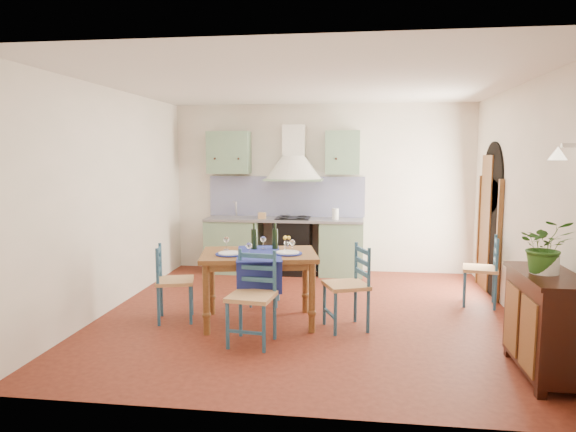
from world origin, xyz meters
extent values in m
plane|color=#4E1910|center=(0.00, 0.00, 0.00)|extent=(5.00, 5.00, 0.00)
cube|color=beige|center=(0.00, 2.50, 1.40)|extent=(5.00, 0.04, 2.80)
cube|color=gray|center=(-1.45, 2.19, 0.44)|extent=(0.90, 0.60, 0.88)
cube|color=gray|center=(0.35, 2.19, 0.44)|extent=(0.70, 0.60, 0.88)
cube|color=black|center=(-0.45, 2.19, 0.44)|extent=(0.60, 0.58, 0.88)
cube|color=gray|center=(-0.60, 2.19, 0.90)|extent=(2.60, 0.64, 0.04)
cube|color=silver|center=(-1.45, 2.19, 0.90)|extent=(0.45, 0.40, 0.03)
cylinder|color=silver|center=(-1.45, 2.37, 1.05)|extent=(0.02, 0.02, 0.26)
cube|color=black|center=(-0.45, 2.19, 0.93)|extent=(0.55, 0.48, 0.02)
cube|color=black|center=(-0.60, 2.24, 0.04)|extent=(2.60, 0.50, 0.08)
cube|color=#0A105F|center=(-0.60, 2.46, 1.26)|extent=(2.65, 0.05, 0.68)
cube|color=gray|center=(-1.55, 2.32, 2.00)|extent=(0.70, 0.34, 0.70)
cube|color=gray|center=(0.35, 2.32, 2.00)|extent=(0.55, 0.34, 0.70)
cone|color=beige|center=(-0.45, 2.25, 1.75)|extent=(0.96, 0.96, 0.40)
cube|color=beige|center=(-0.45, 2.34, 2.20)|extent=(0.36, 0.30, 0.50)
cube|color=beige|center=(2.50, 0.00, 1.40)|extent=(0.04, 5.00, 2.80)
cube|color=black|center=(2.48, 1.40, 0.82)|extent=(0.03, 1.00, 1.65)
cylinder|color=black|center=(2.48, 1.40, 1.65)|extent=(0.03, 1.00, 1.00)
cube|color=brown|center=(2.46, 0.86, 0.82)|extent=(0.06, 0.06, 1.65)
cube|color=brown|center=(2.46, 1.94, 0.82)|extent=(0.06, 0.06, 1.65)
cube|color=brown|center=(2.47, 1.62, 0.98)|extent=(0.04, 0.55, 1.96)
cylinder|color=silver|center=(2.44, -1.30, 2.05)|extent=(0.15, 0.04, 0.04)
cone|color=#FFEDC6|center=(2.34, -1.30, 1.98)|extent=(0.16, 0.16, 0.12)
cube|color=beige|center=(-2.50, 0.00, 1.40)|extent=(0.04, 5.00, 2.80)
cube|color=silver|center=(0.00, 0.00, 2.80)|extent=(5.00, 5.00, 0.01)
cube|color=brown|center=(-0.53, -0.39, 0.81)|extent=(1.46, 1.12, 0.05)
cube|color=brown|center=(-0.53, -0.39, 0.74)|extent=(1.31, 0.96, 0.08)
cylinder|color=brown|center=(-1.03, -0.86, 0.39)|extent=(0.08, 0.08, 0.78)
cylinder|color=brown|center=(-1.17, -0.15, 0.39)|extent=(0.08, 0.08, 0.78)
cylinder|color=brown|center=(0.11, -0.63, 0.39)|extent=(0.08, 0.08, 0.78)
cylinder|color=brown|center=(-0.03, 0.08, 0.39)|extent=(0.08, 0.08, 0.78)
cube|color=navy|center=(-0.52, -0.45, 0.84)|extent=(0.68, 1.06, 0.01)
cube|color=navy|center=(-0.44, -0.83, 0.65)|extent=(0.49, 0.11, 0.38)
cylinder|color=navy|center=(-0.83, -0.56, 0.85)|extent=(0.33, 0.33, 0.01)
cylinder|color=white|center=(-0.83, -0.56, 0.86)|extent=(0.26, 0.26, 0.01)
cylinder|color=navy|center=(-0.19, -0.44, 0.85)|extent=(0.33, 0.33, 0.01)
cylinder|color=white|center=(-0.19, -0.44, 0.86)|extent=(0.26, 0.26, 0.01)
cylinder|color=black|center=(-0.63, -0.19, 0.99)|extent=(0.07, 0.07, 0.32)
cylinder|color=black|center=(-0.38, -0.14, 0.99)|extent=(0.07, 0.07, 0.32)
cylinder|color=white|center=(-0.24, -0.17, 0.89)|extent=(0.05, 0.05, 0.10)
sphere|color=yellow|center=(-0.24, -0.17, 0.98)|extent=(0.10, 0.10, 0.10)
cylinder|color=navy|center=(-0.70, -1.24, 0.25)|extent=(0.04, 0.04, 0.49)
cylinder|color=navy|center=(-0.65, -0.86, 0.48)|extent=(0.04, 0.04, 0.97)
cylinder|color=navy|center=(-0.32, -1.29, 0.25)|extent=(0.04, 0.04, 0.49)
cylinder|color=navy|center=(-0.27, -0.91, 0.48)|extent=(0.04, 0.04, 0.97)
cube|color=tan|center=(-0.48, -1.08, 0.51)|extent=(0.50, 0.50, 0.04)
cube|color=navy|center=(-0.46, -0.89, 0.64)|extent=(0.41, 0.08, 0.05)
cube|color=navy|center=(-0.46, -0.89, 0.77)|extent=(0.41, 0.08, 0.05)
cube|color=navy|center=(-0.46, -0.89, 0.90)|extent=(0.41, 0.08, 0.05)
cube|color=navy|center=(-0.51, -1.27, 0.19)|extent=(0.39, 0.08, 0.03)
cylinder|color=navy|center=(-0.45, 0.55, 0.21)|extent=(0.03, 0.03, 0.43)
cylinder|color=navy|center=(-0.43, 0.21, 0.42)|extent=(0.03, 0.03, 0.83)
cylinder|color=navy|center=(-0.78, 0.52, 0.21)|extent=(0.03, 0.03, 0.43)
cylinder|color=navy|center=(-0.76, 0.19, 0.42)|extent=(0.03, 0.03, 0.83)
cube|color=tan|center=(-0.60, 0.37, 0.44)|extent=(0.41, 0.41, 0.04)
cube|color=navy|center=(-0.59, 0.20, 0.55)|extent=(0.35, 0.05, 0.04)
cube|color=navy|center=(-0.59, 0.20, 0.67)|extent=(0.35, 0.05, 0.04)
cube|color=navy|center=(-0.59, 0.20, 0.78)|extent=(0.35, 0.05, 0.04)
cube|color=navy|center=(-0.61, 0.53, 0.17)|extent=(0.33, 0.05, 0.02)
cylinder|color=navy|center=(-1.31, -0.56, 0.23)|extent=(0.04, 0.04, 0.46)
cylinder|color=navy|center=(-1.66, -0.66, 0.45)|extent=(0.04, 0.04, 0.91)
cylinder|color=navy|center=(-1.41, -0.21, 0.23)|extent=(0.04, 0.04, 0.46)
cylinder|color=navy|center=(-1.76, -0.31, 0.45)|extent=(0.04, 0.04, 0.91)
cube|color=tan|center=(-1.54, -0.43, 0.48)|extent=(0.52, 0.52, 0.04)
cube|color=navy|center=(-1.71, -0.48, 0.61)|extent=(0.13, 0.38, 0.05)
cube|color=navy|center=(-1.71, -0.48, 0.73)|extent=(0.13, 0.38, 0.05)
cube|color=navy|center=(-1.71, -0.48, 0.85)|extent=(0.13, 0.38, 0.05)
cube|color=navy|center=(-1.36, -0.38, 0.18)|extent=(0.13, 0.36, 0.03)
cylinder|color=navy|center=(0.23, -0.36, 0.24)|extent=(0.04, 0.04, 0.49)
cylinder|color=navy|center=(0.59, -0.22, 0.48)|extent=(0.04, 0.04, 0.96)
cylinder|color=navy|center=(0.37, -0.71, 0.24)|extent=(0.04, 0.04, 0.49)
cylinder|color=navy|center=(0.73, -0.57, 0.48)|extent=(0.04, 0.04, 0.96)
cube|color=tan|center=(0.48, -0.47, 0.50)|extent=(0.58, 0.58, 0.04)
cube|color=navy|center=(0.66, -0.39, 0.64)|extent=(0.17, 0.39, 0.05)
cube|color=navy|center=(0.66, -0.39, 0.77)|extent=(0.17, 0.39, 0.05)
cube|color=navy|center=(0.66, -0.39, 0.89)|extent=(0.17, 0.39, 0.05)
cube|color=navy|center=(0.30, -0.54, 0.19)|extent=(0.17, 0.37, 0.03)
cylinder|color=navy|center=(2.06, 0.91, 0.24)|extent=(0.04, 0.04, 0.47)
cylinder|color=navy|center=(2.42, 0.84, 0.46)|extent=(0.04, 0.04, 0.92)
cylinder|color=navy|center=(1.98, 0.55, 0.24)|extent=(0.04, 0.04, 0.47)
cylinder|color=navy|center=(2.34, 0.48, 0.46)|extent=(0.04, 0.04, 0.92)
cube|color=tan|center=(2.20, 0.69, 0.49)|extent=(0.51, 0.51, 0.04)
cube|color=navy|center=(2.38, 0.66, 0.61)|extent=(0.10, 0.39, 0.05)
cube|color=navy|center=(2.38, 0.66, 0.74)|extent=(0.10, 0.39, 0.05)
cube|color=navy|center=(2.38, 0.66, 0.86)|extent=(0.10, 0.39, 0.05)
cube|color=navy|center=(2.02, 0.73, 0.18)|extent=(0.10, 0.37, 0.03)
cube|color=black|center=(2.27, -1.50, 0.49)|extent=(0.45, 1.00, 0.82)
cube|color=black|center=(2.27, -1.50, 0.92)|extent=(0.50, 1.05, 0.04)
cube|color=brown|center=(2.04, -1.73, 0.45)|extent=(0.02, 0.38, 0.63)
cube|color=brown|center=(2.04, -1.27, 0.45)|extent=(0.02, 0.38, 0.63)
cube|color=black|center=(2.09, -1.94, 0.04)|extent=(0.08, 0.08, 0.08)
cube|color=black|center=(2.09, -1.06, 0.04)|extent=(0.08, 0.08, 0.08)
cube|color=black|center=(2.44, -1.06, 0.04)|extent=(0.08, 0.08, 0.08)
imported|color=#2A591C|center=(2.22, -1.49, 1.18)|extent=(0.48, 0.43, 0.48)
camera|label=1|loc=(0.57, -6.15, 1.97)|focal=32.00mm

